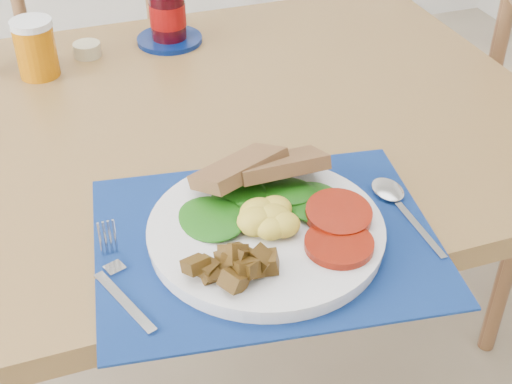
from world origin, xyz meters
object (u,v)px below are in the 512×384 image
chair_far (99,66)px  jam_on_saucer (168,17)px  breakfast_plate (263,229)px  juice_glass (36,50)px

chair_far → jam_on_saucer: bearing=116.3°
breakfast_plate → juice_glass: (-0.23, 0.60, 0.03)m
jam_on_saucer → chair_far: bearing=104.8°
jam_on_saucer → breakfast_plate: bearing=-93.1°
breakfast_plate → juice_glass: size_ratio=3.03×
breakfast_plate → jam_on_saucer: jam_on_saucer is taller
chair_far → juice_glass: chair_far is taller
juice_glass → jam_on_saucer: size_ratio=0.77×
chair_far → jam_on_saucer: (0.11, -0.41, 0.28)m
juice_glass → breakfast_plate: bearing=-68.9°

